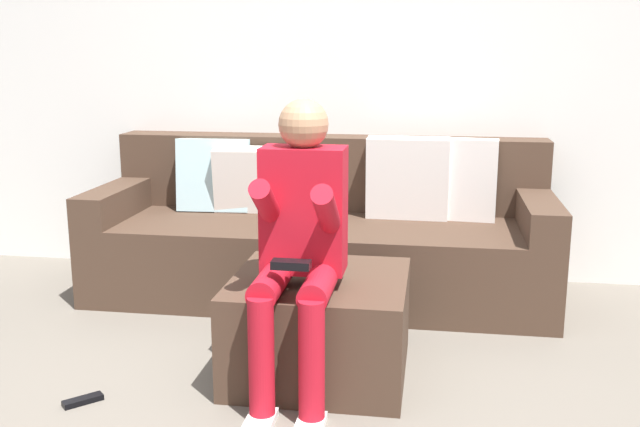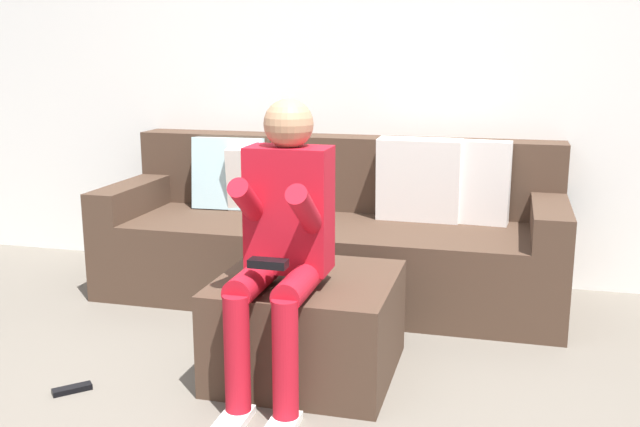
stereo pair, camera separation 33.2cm
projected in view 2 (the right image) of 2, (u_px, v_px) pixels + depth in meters
wall_back at (353, 44)px, 4.18m from camera, size 6.15×0.10×2.70m
couch_sectional at (334, 235)px, 4.00m from camera, size 2.44×0.89×0.86m
ottoman at (308, 325)px, 3.00m from camera, size 0.71×0.69×0.41m
person_seated at (282, 233)px, 2.75m from camera, size 0.32×0.62×1.14m
remote_by_storage_bin at (72, 389)px, 2.87m from camera, size 0.14×0.14×0.02m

